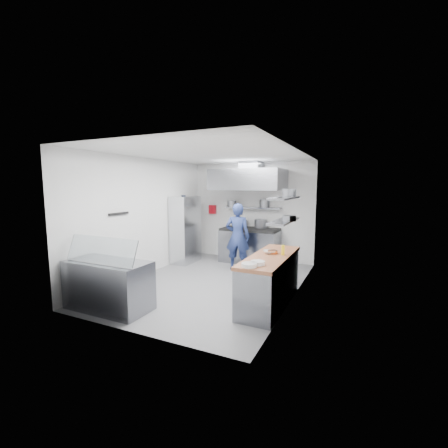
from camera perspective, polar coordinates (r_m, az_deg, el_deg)
The scene contains 35 objects.
floor at distance 6.76m, azimuth -2.20°, elevation -11.16°, with size 5.00×5.00×0.00m, color slate.
ceiling at distance 6.45m, azimuth -2.32°, elevation 13.17°, with size 5.00×5.00×0.00m, color silver.
wall_back at distance 8.74m, azimuth 5.29°, elevation 2.40°, with size 3.60×0.02×2.80m, color white.
wall_front at distance 4.41m, azimuth -17.35°, elevation -2.69°, with size 3.60×0.02×2.80m, color white.
wall_left at distance 7.45m, azimuth -14.65°, elevation 1.36°, with size 5.00×0.02×2.80m, color white.
wall_right at distance 5.86m, azimuth 13.59°, elevation -0.16°, with size 5.00×0.02×2.80m, color white.
gas_range at distance 8.47m, azimuth 4.93°, elevation -4.24°, with size 1.60×0.80×0.90m, color gray.
cooktop at distance 8.39m, azimuth 4.97°, elevation -1.03°, with size 1.57×0.78×0.06m, color black.
stock_pot_left at distance 8.71m, azimuth 3.51°, elevation 0.15°, with size 0.28×0.28×0.20m, color slate.
stock_pot_mid at distance 8.52m, azimuth 6.99°, elevation 0.09°, with size 0.35×0.35×0.24m, color slate.
over_range_shelf at distance 8.55m, azimuth 5.57°, elevation 3.10°, with size 1.60×0.30×0.04m, color gray.
shelf_pot_a at distance 8.68m, azimuth 1.51°, elevation 3.92°, with size 0.26×0.26×0.18m, color slate.
shelf_pot_b at distance 8.59m, azimuth 7.76°, elevation 3.95°, with size 0.29×0.29×0.22m, color slate.
extractor_hood at distance 8.14m, azimuth 4.65°, elevation 8.40°, with size 1.90×1.15×0.55m, color gray.
hood_duct at distance 8.37m, azimuth 5.22°, elevation 10.96°, with size 0.55×0.55×0.24m, color slate.
red_firebox at distance 9.18m, azimuth -2.20°, elevation 2.79°, with size 0.22×0.10×0.26m, color #AE0D19.
chef at distance 7.63m, azimuth 2.60°, elevation -2.43°, with size 0.62×0.41×1.71m, color navy.
wire_rack at distance 8.42m, azimuth -7.34°, elevation -1.06°, with size 0.50×0.90×1.85m, color silver.
rack_bin_a at distance 8.23m, azimuth -8.26°, elevation -2.15°, with size 0.17×0.21×0.19m, color white.
rack_bin_b at distance 8.48m, azimuth -6.94°, elevation 1.55°, with size 0.13×0.16×0.14m, color yellow.
rack_jar at distance 8.19m, azimuth -7.72°, elevation 4.85°, with size 0.12×0.12×0.18m, color black.
knife_strip at distance 6.76m, azimuth -19.40°, elevation 1.87°, with size 0.04×0.55×0.05m, color black.
prep_counter_base at distance 5.58m, azimuth 8.74°, elevation -10.76°, with size 0.62×2.00×0.84m, color gray.
prep_counter_top at distance 5.45m, azimuth 8.83°, elevation -6.25°, with size 0.65×2.04×0.06m, color #98593F.
plate_stack_a at distance 4.66m, azimuth 4.80°, elevation -7.79°, with size 0.24×0.24×0.06m, color white.
plate_stack_b at distance 4.79m, azimuth 6.45°, elevation -7.36°, with size 0.23×0.23×0.06m, color white.
copper_pan at distance 5.60m, azimuth 9.27°, elevation -5.27°, with size 0.18×0.18×0.06m, color #BA6134.
squeeze_bottle at distance 5.51m, azimuth 11.17°, elevation -4.90°, with size 0.06×0.06×0.18m, color yellow.
mixing_bowl at distance 5.60m, azimuth 8.65°, elevation -5.28°, with size 0.23×0.23×0.06m, color white.
wall_shelf_lower at distance 5.59m, azimuth 11.39°, elevation 0.58°, with size 0.30×1.30×0.04m, color gray.
wall_shelf_upper at distance 5.56m, azimuth 11.50°, elevation 4.89°, with size 0.30×1.30×0.04m, color gray.
shelf_pot_c at distance 5.40m, azimuth 12.31°, elevation 1.07°, with size 0.24×0.24×0.10m, color slate.
shelf_pot_d at distance 6.03m, azimuth 12.31°, elevation 5.90°, with size 0.27×0.27×0.14m, color slate.
display_case at distance 5.67m, azimuth -21.12°, elevation -10.80°, with size 1.50×0.70×0.85m, color gray.
display_glass at distance 5.43m, azimuth -22.34°, elevation -4.61°, with size 1.47×0.02×0.45m, color silver.
Camera 1 is at (2.95, -5.70, 2.14)m, focal length 24.00 mm.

